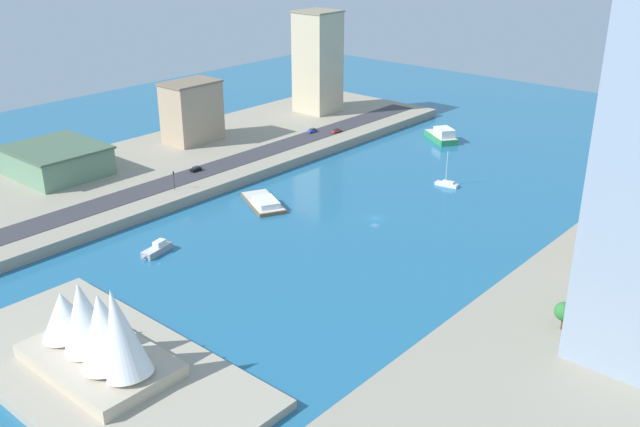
% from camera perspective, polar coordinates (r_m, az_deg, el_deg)
% --- Properties ---
extents(ground_plane, '(440.00, 440.00, 0.00)m').
position_cam_1_polar(ground_plane, '(227.91, 4.46, -0.38)').
color(ground_plane, '#23668E').
extents(quay_east, '(70.00, 240.00, 3.50)m').
position_cam_1_polar(quay_east, '(285.15, -9.93, 4.53)').
color(quay_east, '#9E937F').
rests_on(quay_east, ground_plane).
extents(peninsula_point, '(77.61, 37.54, 2.00)m').
position_cam_1_polar(peninsula_point, '(159.72, -17.19, -11.95)').
color(peninsula_point, '#A89E89').
rests_on(peninsula_point, ground_plane).
extents(road_strip, '(11.74, 228.00, 0.15)m').
position_cam_1_polar(road_strip, '(270.18, -7.27, 4.07)').
color(road_strip, '#38383D').
rests_on(road_strip, quay_east).
extents(barge_flat_brown, '(23.39, 17.85, 3.08)m').
position_cam_1_polar(barge_flat_brown, '(237.51, -4.52, 0.90)').
color(barge_flat_brown, brown).
rests_on(barge_flat_brown, ground_plane).
extents(ferry_green_doubledeck, '(19.76, 16.75, 6.19)m').
position_cam_1_polar(ferry_green_doubledeck, '(311.13, 9.76, 6.20)').
color(ferry_green_doubledeck, '#2D8C4C').
rests_on(ferry_green_doubledeck, ground_plane).
extents(yacht_sleek_gray, '(5.41, 11.36, 3.45)m').
position_cam_1_polar(yacht_sleek_gray, '(208.59, -12.99, -2.84)').
color(yacht_sleek_gray, '#999EA3').
rests_on(yacht_sleek_gray, ground_plane).
extents(sailboat_small_white, '(9.23, 3.62, 13.09)m').
position_cam_1_polar(sailboat_small_white, '(258.15, 10.13, 2.38)').
color(sailboat_small_white, white).
rests_on(sailboat_small_white, ground_plane).
extents(apartment_midrise_tan, '(15.31, 22.74, 24.61)m').
position_cam_1_polar(apartment_midrise_tan, '(297.00, -10.26, 8.08)').
color(apartment_midrise_tan, tan).
rests_on(apartment_midrise_tan, quay_east).
extents(terminal_long_green, '(32.80, 28.99, 10.40)m').
position_cam_1_polar(terminal_long_green, '(271.36, -20.40, 4.03)').
color(terminal_long_green, slate).
rests_on(terminal_long_green, quay_east).
extents(office_block_beige, '(18.00, 17.89, 46.53)m').
position_cam_1_polar(office_block_beige, '(337.59, -0.19, 12.09)').
color(office_block_beige, '#C6B793').
rests_on(office_block_beige, quay_east).
extents(suv_black, '(1.90, 4.27, 1.67)m').
position_cam_1_polar(suv_black, '(262.37, -9.94, 3.54)').
color(suv_black, black).
rests_on(suv_black, road_strip).
extents(pickup_red, '(1.99, 5.09, 1.49)m').
position_cam_1_polar(pickup_red, '(306.74, 1.32, 6.68)').
color(pickup_red, black).
rests_on(pickup_red, road_strip).
extents(hatchback_blue, '(2.01, 5.02, 1.63)m').
position_cam_1_polar(hatchback_blue, '(306.59, -0.64, 6.69)').
color(hatchback_blue, black).
rests_on(hatchback_blue, road_strip).
extents(traffic_light_waterfront, '(0.36, 0.36, 6.50)m').
position_cam_1_polar(traffic_light_waterfront, '(244.90, -11.67, 2.85)').
color(traffic_light_waterfront, black).
rests_on(traffic_light_waterfront, quay_east).
extents(opera_landmark, '(35.14, 20.20, 22.03)m').
position_cam_1_polar(opera_landmark, '(154.41, -17.53, -9.08)').
color(opera_landmark, '#BCAD93').
rests_on(opera_landmark, peninsula_point).
extents(park_tree_cluster, '(15.90, 20.56, 8.39)m').
position_cam_1_polar(park_tree_cluster, '(174.62, 21.93, -6.54)').
color(park_tree_cluster, brown).
rests_on(park_tree_cluster, quay_west).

